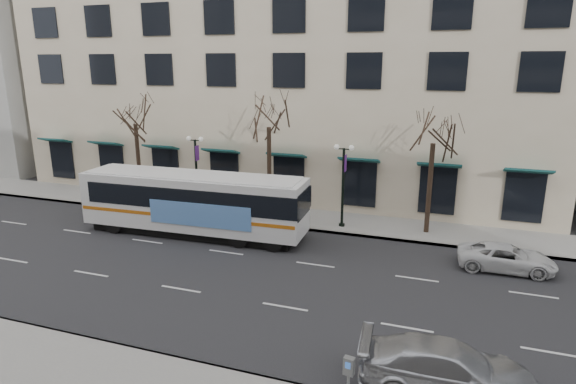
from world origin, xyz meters
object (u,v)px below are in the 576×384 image
at_px(pay_station, 349,370).
at_px(silver_car, 448,368).
at_px(city_bus, 195,202).
at_px(tree_far_left, 134,110).
at_px(tree_far_right, 434,126).
at_px(lamp_post_left, 197,170).
at_px(white_pickup, 506,258).
at_px(lamp_post_right, 343,182).
at_px(tree_far_mid, 269,112).

bearing_deg(pay_station, silver_car, 38.82).
bearing_deg(city_bus, tree_far_left, 145.32).
xyz_separation_m(tree_far_right, lamp_post_left, (-14.99, -0.60, -3.48)).
bearing_deg(white_pickup, pay_station, 154.87).
height_order(tree_far_left, lamp_post_right, tree_far_left).
relative_size(lamp_post_left, white_pickup, 1.14).
height_order(lamp_post_left, white_pickup, lamp_post_left).
bearing_deg(city_bus, tree_far_right, 16.66).
bearing_deg(white_pickup, tree_far_mid, 72.57).
bearing_deg(lamp_post_left, pay_station, -48.43).
distance_m(tree_far_right, pay_station, 16.97).
distance_m(tree_far_mid, silver_car, 19.46).
bearing_deg(silver_car, tree_far_left, 51.21).
relative_size(tree_far_mid, pay_station, 5.84).
distance_m(lamp_post_left, city_bus, 4.46).
relative_size(white_pickup, pay_station, 3.12).
xyz_separation_m(tree_far_mid, tree_far_right, (10.00, -0.00, -0.48)).
bearing_deg(city_bus, lamp_post_right, 23.50).
bearing_deg(silver_car, tree_far_mid, 33.65).
height_order(lamp_post_right, silver_car, lamp_post_right).
height_order(silver_car, pay_station, pay_station).
relative_size(tree_far_left, pay_station, 5.70).
bearing_deg(tree_far_left, pay_station, -40.65).
bearing_deg(pay_station, lamp_post_left, 139.42).
height_order(tree_far_left, white_pickup, tree_far_left).
distance_m(lamp_post_right, white_pickup, 9.91).
relative_size(tree_far_left, white_pickup, 1.83).
bearing_deg(tree_far_left, lamp_post_left, -6.83).
relative_size(tree_far_mid, lamp_post_left, 1.64).
distance_m(tree_far_left, tree_far_right, 20.00).
bearing_deg(silver_car, pay_station, 116.06).
height_order(tree_far_right, lamp_post_left, tree_far_right).
distance_m(lamp_post_left, pay_station, 20.79).
bearing_deg(lamp_post_left, silver_car, -40.00).
bearing_deg(white_pickup, city_bus, 90.01).
bearing_deg(tree_far_mid, pay_station, -61.46).
bearing_deg(lamp_post_right, white_pickup, -20.52).
xyz_separation_m(lamp_post_right, white_pickup, (9.03, -3.38, -2.31)).
distance_m(tree_far_mid, pay_station, 19.19).
height_order(tree_far_right, city_bus, tree_far_right).
bearing_deg(lamp_post_left, white_pickup, -10.07).
xyz_separation_m(tree_far_left, pay_station, (18.76, -16.10, -5.49)).
xyz_separation_m(silver_car, white_pickup, (2.52, 10.47, -0.16)).
relative_size(tree_far_mid, city_bus, 0.63).
distance_m(tree_far_mid, city_bus, 7.26).
height_order(city_bus, silver_car, city_bus).
height_order(tree_far_right, pay_station, tree_far_right).
height_order(tree_far_left, pay_station, tree_far_left).
bearing_deg(tree_far_right, lamp_post_left, -177.71).
xyz_separation_m(tree_far_mid, lamp_post_left, (-4.99, -0.60, -3.96)).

